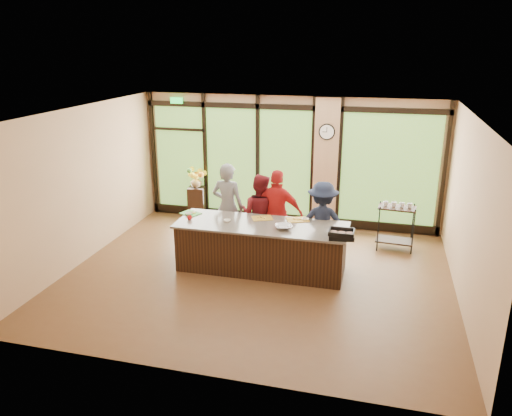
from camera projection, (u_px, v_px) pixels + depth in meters
The scene contains 25 objects.
floor at pixel (257, 276), 9.28m from camera, with size 7.00×7.00×0.00m, color brown.
ceiling at pixel (258, 113), 8.33m from camera, with size 7.00×7.00×0.00m, color white.
back_wall at pixel (289, 162), 11.56m from camera, with size 7.00×7.00×0.00m, color tan.
left_wall at pixel (82, 185), 9.63m from camera, with size 6.00×6.00×0.00m, color tan.
right_wall at pixel (469, 215), 7.98m from camera, with size 6.00×6.00×0.00m, color tan.
window_wall at pixel (296, 167), 11.51m from camera, with size 6.90×0.12×3.00m.
island_base at pixel (261, 248), 9.41m from camera, with size 3.10×1.00×0.88m, color black.
countertop at pixel (262, 225), 9.27m from camera, with size 3.20×1.10×0.04m, color #70675D.
wall_clock at pixel (327, 132), 11.00m from camera, with size 0.36×0.04×0.36m.
cook_left at pixel (228, 207), 10.21m from camera, with size 0.67×0.44×1.85m, color slate.
cook_midleft at pixel (260, 214), 10.10m from camera, with size 0.80×0.63×1.65m, color maroon.
cook_midright at pixel (277, 213), 9.94m from camera, with size 1.04×0.43×1.77m, color red.
cook_right at pixel (322, 222), 9.68m from camera, with size 1.04×0.60×1.62m, color #181E35.
roasting_pan at pixel (341, 236), 8.59m from camera, with size 0.43×0.34×0.08m, color black.
mixing_bowl at pixel (284, 227), 9.01m from camera, with size 0.30×0.30×0.07m, color silver.
cutting_board_left at pixel (190, 213), 9.82m from camera, with size 0.38×0.28×0.01m, color green.
cutting_board_center at pixel (262, 218), 9.56m from camera, with size 0.39×0.29×0.01m, color gold.
cutting_board_right at pixel (298, 220), 9.47m from camera, with size 0.41×0.31×0.01m, color gold.
prep_bowl_near at pixel (189, 214), 9.75m from camera, with size 0.14×0.14×0.04m, color white.
prep_bowl_mid at pixel (227, 221), 9.39m from camera, with size 0.13×0.13×0.04m, color white.
prep_bowl_far at pixel (305, 219), 9.46m from camera, with size 0.14×0.14×0.03m, color white.
red_ramekin at pixel (190, 218), 9.48m from camera, with size 0.10×0.10×0.08m, color #B31113.
flower_stand at pixel (197, 203), 12.21m from camera, with size 0.39×0.39×0.79m, color black.
flower_vase at pixel (196, 181), 12.04m from camera, with size 0.28×0.28×0.29m, color #967B52.
bar_cart at pixel (396, 221), 10.29m from camera, with size 0.78×0.49×1.03m.
Camera 1 is at (2.07, -8.14, 4.13)m, focal length 35.00 mm.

